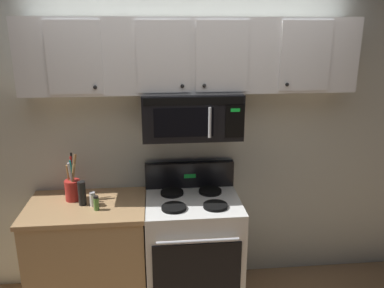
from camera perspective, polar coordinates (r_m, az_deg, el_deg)
name	(u,v)px	position (r m, az deg, el deg)	size (l,w,h in m)	color
back_wall	(189,134)	(3.35, -0.51, 1.47)	(5.20, 0.10, 2.70)	silver
stove_range	(193,248)	(3.36, 0.11, -14.87)	(0.76, 0.69, 1.12)	white
over_range_microwave	(191,115)	(3.05, -0.10, 4.32)	(0.76, 0.43, 0.35)	black
upper_cabinets	(191,55)	(3.02, -0.16, 12.82)	(2.50, 0.36, 0.55)	silver
counter_segment	(90,254)	(3.41, -14.61, -15.33)	(0.93, 0.65, 0.90)	tan
utensil_crock_red	(73,187)	(3.26, -17.02, -6.06)	(0.12, 0.12, 0.38)	red
salt_shaker	(93,199)	(3.14, -14.29, -7.82)	(0.05, 0.05, 0.11)	white
pepper_mill	(82,193)	(3.16, -15.76, -6.94)	(0.06, 0.06, 0.19)	black
spice_jar	(96,203)	(3.06, -13.79, -8.38)	(0.04, 0.04, 0.11)	#4C7F33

